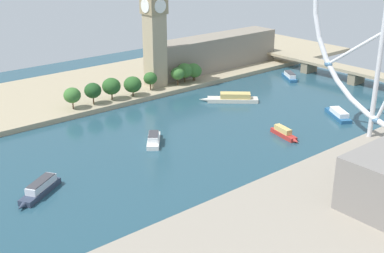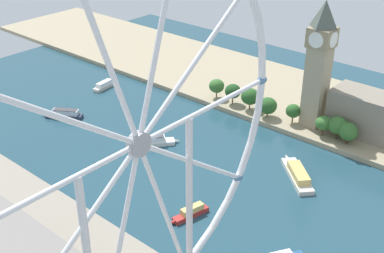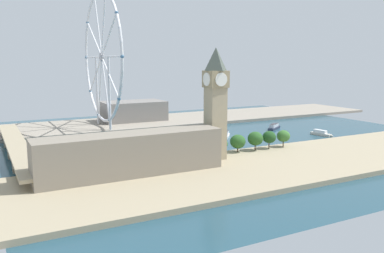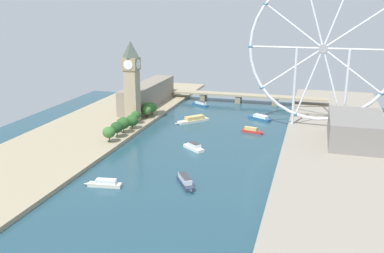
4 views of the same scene
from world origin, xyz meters
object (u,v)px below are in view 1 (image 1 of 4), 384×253
object	(u,v)px
clock_tower	(154,28)
tour_boat_1	(284,133)
tour_boat_2	(233,98)
tour_boat_3	(40,189)
parliament_block	(215,52)
river_bridge	(357,73)
tour_boat_5	(338,114)
tour_boat_0	(154,139)
tour_boat_6	(289,76)

from	to	relation	value
clock_tower	tour_boat_1	bearing A→B (deg)	0.67
tour_boat_2	tour_boat_3	bearing A→B (deg)	55.83
parliament_block	tour_boat_2	xyz separation A→B (m)	(62.46, -41.40, -12.85)
river_bridge	tour_boat_5	world-z (taller)	river_bridge
tour_boat_1	tour_boat_2	xyz separation A→B (m)	(-59.45, 20.32, 0.30)
parliament_block	river_bridge	size ratio (longest dim) A/B	0.56
clock_tower	tour_boat_1	world-z (taller)	clock_tower
river_bridge	tour_boat_2	distance (m)	99.51
tour_boat_2	tour_boat_3	distance (m)	149.69
tour_boat_0	tour_boat_2	size ratio (longest dim) A/B	0.67
clock_tower	tour_boat_2	xyz separation A→B (m)	(52.61, 21.63, -39.41)
tour_boat_1	tour_boat_3	xyz separation A→B (m)	(-23.40, -124.97, 0.37)
tour_boat_0	tour_boat_2	xyz separation A→B (m)	(-22.30, 77.86, 0.13)
tour_boat_3	tour_boat_2	bearing A→B (deg)	161.22
tour_boat_1	tour_boat_5	size ratio (longest dim) A/B	0.82
tour_boat_0	tour_boat_6	xyz separation A→B (m)	(-33.52, 146.42, 0.01)
tour_boat_0	tour_boat_3	size ratio (longest dim) A/B	0.85
tour_boat_0	tour_boat_2	distance (m)	80.99
tour_boat_0	tour_boat_3	xyz separation A→B (m)	(13.75, -67.43, 0.20)
parliament_block	tour_boat_1	world-z (taller)	parliament_block
clock_tower	tour_boat_0	size ratio (longest dim) A/B	3.55
clock_tower	tour_boat_2	world-z (taller)	clock_tower
clock_tower	tour_boat_3	world-z (taller)	clock_tower
tour_boat_1	clock_tower	bearing A→B (deg)	-166.74
tour_boat_3	river_bridge	bearing A→B (deg)	149.54
tour_boat_1	tour_boat_5	distance (m)	47.20
parliament_block	tour_boat_6	xyz separation A→B (m)	(51.24, 27.17, -12.97)
tour_boat_3	tour_boat_6	xyz separation A→B (m)	(-47.27, 213.85, -0.18)
clock_tower	river_bridge	xyz separation A→B (m)	(79.16, 117.38, -34.05)
river_bridge	tour_boat_5	distance (m)	76.76
tour_boat_3	tour_boat_0	bearing A→B (deg)	158.81
tour_boat_5	tour_boat_6	world-z (taller)	tour_boat_6
tour_boat_0	tour_boat_5	distance (m)	111.30
tour_boat_2	tour_boat_5	world-z (taller)	tour_boat_2
tour_boat_2	tour_boat_6	xyz separation A→B (m)	(-11.23, 68.56, -0.12)
clock_tower	tour_boat_1	xyz separation A→B (m)	(112.06, 1.31, -39.71)
tour_boat_0	tour_boat_5	size ratio (longest dim) A/B	0.81
tour_boat_5	tour_boat_0	bearing A→B (deg)	101.22
tour_boat_2	tour_boat_6	world-z (taller)	tour_boat_2
tour_boat_1	tour_boat_5	world-z (taller)	tour_boat_1
tour_boat_1	river_bridge	bearing A→B (deg)	118.42
tour_boat_6	tour_boat_1	bearing A→B (deg)	160.84
clock_tower	tour_boat_2	bearing A→B (deg)	22.35
tour_boat_0	tour_boat_6	bearing A→B (deg)	-38.06
tour_boat_3	tour_boat_6	bearing A→B (deg)	159.75
river_bridge	tour_boat_1	world-z (taller)	river_bridge
parliament_block	tour_boat_0	bearing A→B (deg)	-54.60
tour_boat_2	tour_boat_0	bearing A→B (deg)	57.88
clock_tower	parliament_block	size ratio (longest dim) A/B	0.68
clock_tower	river_bridge	bearing A→B (deg)	56.00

